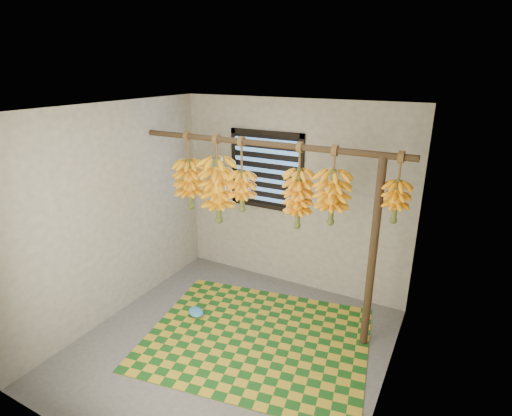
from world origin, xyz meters
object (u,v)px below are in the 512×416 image
Objects in this scene: banana_bunch_d at (298,199)px; banana_bunch_e at (332,197)px; woven_mat at (257,338)px; banana_bunch_c at (242,191)px; banana_bunch_f at (396,201)px; support_post at (372,257)px; plastic_bag at (196,312)px; banana_bunch_a at (190,184)px; banana_bunch_b at (218,190)px.

banana_bunch_d and banana_bunch_e have the same top height.
woven_mat is at bearing -141.20° from banana_bunch_e.
banana_bunch_e is at bearing 38.80° from woven_mat.
banana_bunch_c is 1.01m from banana_bunch_e.
banana_bunch_d is 0.36m from banana_bunch_e.
banana_bunch_e and banana_bunch_f have the same top height.
banana_bunch_e reaches higher than support_post.
woven_mat is 3.46× the size of banana_bunch_f.
plastic_bag is at bearing -166.32° from support_post.
woven_mat is 2.03m from banana_bunch_f.
banana_bunch_c reaches higher than woven_mat.
banana_bunch_f is at bearing 21.66° from woven_mat.
banana_bunch_a is at bearing 180.00° from banana_bunch_c.
banana_bunch_c is (-0.43, 0.46, 1.45)m from woven_mat.
banana_bunch_a is at bearing -180.00° from banana_bunch_d.
banana_bunch_b reaches higher than woven_mat.
banana_bunch_a is 1.11× the size of banana_bunch_c.
banana_bunch_b and banana_bunch_d have the same top height.
support_post is 1.50m from woven_mat.
banana_bunch_c is 1.04× the size of banana_bunch_e.
banana_bunch_a is 1.01× the size of banana_bunch_d.
banana_bunch_e is at bearing -0.00° from banana_bunch_d.
woven_mat is at bearing -47.06° from banana_bunch_c.
banana_bunch_b is 0.31m from banana_bunch_c.
support_post is at bearing 0.00° from banana_bunch_a.
banana_bunch_a and banana_bunch_d have the same top height.
plastic_bag is 1.81m from banana_bunch_d.
banana_bunch_b and banana_bunch_c have the same top height.
support_post is 2.11m from plastic_bag.
banana_bunch_a is at bearing 180.00° from banana_bunch_b.
banana_bunch_a and banana_bunch_b have the same top height.
plastic_bag is 0.24× the size of banana_bunch_a.
banana_bunch_c is 1.61m from banana_bunch_f.
banana_bunch_d is at bearing 180.00° from banana_bunch_e.
support_post is 0.92m from banana_bunch_d.
banana_bunch_d is (1.37, 0.00, 0.03)m from banana_bunch_a.
support_post is 9.20× the size of plastic_bag.
banana_bunch_c and banana_bunch_d have the same top height.
banana_bunch_f is at bearing 0.00° from banana_bunch_e.
woven_mat is 0.81m from plastic_bag.
banana_bunch_d reaches higher than support_post.
banana_bunch_b is (-0.74, 0.46, 1.41)m from woven_mat.
banana_bunch_f is (1.92, 0.00, 0.18)m from banana_bunch_b.
banana_bunch_c is 0.66m from banana_bunch_d.
banana_bunch_f reaches higher than plastic_bag.
plastic_bag reaches higher than woven_mat.
banana_bunch_e is (-0.44, -0.00, 0.54)m from support_post.
banana_bunch_f is (0.15, 0.00, 0.60)m from support_post.
support_post is 0.87× the size of woven_mat.
banana_bunch_f is at bearing 0.00° from banana_bunch_b.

